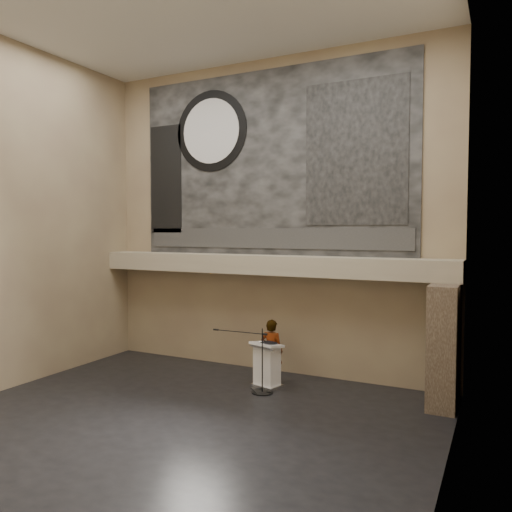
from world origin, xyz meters
The scene contains 20 objects.
floor centered at (0.00, 0.00, 0.00)m, with size 10.00×10.00×0.00m, color black.
wall_back centered at (0.00, 4.00, 4.25)m, with size 10.00×0.02×8.50m, color #7B644E.
wall_front centered at (0.00, -4.00, 4.25)m, with size 10.00×0.02×8.50m, color #7B644E.
wall_left centered at (-5.00, 0.00, 4.25)m, with size 0.02×8.00×8.50m, color #7B644E.
wall_right centered at (5.00, 0.00, 4.25)m, with size 0.02×8.00×8.50m, color #7B644E.
soffit centered at (0.00, 3.60, 2.95)m, with size 10.00×0.80×0.50m, color #9E927A.
sprinkler_left centered at (-1.60, 3.55, 2.67)m, with size 0.04×0.04×0.06m, color #B2893D.
sprinkler_right centered at (1.90, 3.55, 2.67)m, with size 0.04×0.04×0.06m, color #B2893D.
banner centered at (0.00, 3.97, 5.70)m, with size 8.00×0.05×5.00m, color black.
banner_text_strip centered at (0.00, 3.93, 3.65)m, with size 7.76×0.02×0.55m, color #2B2B2B.
banner_clock_rim centered at (-1.80, 3.93, 6.70)m, with size 2.30×2.30×0.02m, color black.
banner_clock_face centered at (-1.80, 3.91, 6.70)m, with size 1.84×1.84×0.02m, color silver.
banner_building_print centered at (2.40, 3.93, 5.80)m, with size 2.60×0.02×3.60m, color black.
banner_brick_print centered at (-3.40, 3.93, 5.40)m, with size 1.10×0.02×3.20m, color black.
stone_pier centered at (4.65, 3.15, 1.35)m, with size 0.60×1.40×2.70m, color #45362A.
lectern centered at (0.62, 2.57, 0.55)m, with size 0.85×0.70×1.14m.
binder centered at (0.68, 2.54, 1.12)m, with size 0.32×0.26×0.04m, color black.
papers centered at (0.51, 2.56, 1.10)m, with size 0.23×0.31×0.01m, color white.
speaker_person centered at (0.56, 2.97, 0.81)m, with size 0.59×0.39×1.62m, color silver.
mic_stand centered at (0.64, 2.15, 0.23)m, with size 1.58×0.52×1.54m.
Camera 1 is at (5.78, -8.39, 3.88)m, focal length 35.00 mm.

